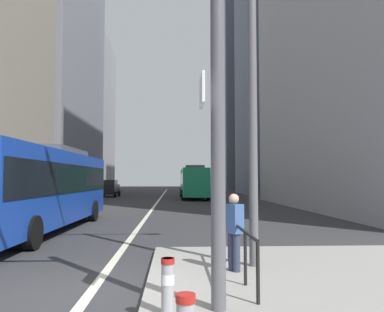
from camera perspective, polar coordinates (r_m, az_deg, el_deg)
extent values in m
plane|color=#303033|center=(27.13, -5.83, -7.73)|extent=(160.00, 160.00, 0.00)
cube|color=beige|center=(37.10, -4.95, -6.55)|extent=(0.20, 80.00, 0.01)
cube|color=#9E9EA3|center=(74.48, -16.23, 5.98)|extent=(10.39, 17.77, 28.02)
cube|color=slate|center=(56.95, 13.79, 14.63)|extent=(12.06, 16.22, 39.17)
cube|color=slate|center=(80.15, 8.71, 8.45)|extent=(13.56, 25.10, 36.90)
cube|color=#14389E|center=(16.25, -21.46, -4.34)|extent=(2.73, 12.06, 2.75)
cube|color=black|center=(16.24, -21.43, -3.13)|extent=(2.76, 11.82, 1.10)
cube|color=#4C4C51|center=(17.99, -19.40, 0.59)|extent=(1.83, 4.36, 0.30)
cylinder|color=black|center=(12.32, -22.45, -10.42)|extent=(0.32, 1.01, 1.00)
cylinder|color=black|center=(19.67, -14.35, -7.84)|extent=(0.32, 1.01, 1.00)
cylinder|color=black|center=(20.33, -21.01, -7.57)|extent=(0.32, 1.01, 1.00)
cube|color=#198456|center=(40.89, 0.22, -3.86)|extent=(2.57, 11.19, 2.75)
cube|color=black|center=(40.88, 0.22, -3.38)|extent=(2.61, 10.97, 1.10)
cube|color=#4C4C51|center=(39.23, 0.36, -1.65)|extent=(1.77, 4.03, 0.30)
cylinder|color=black|center=(44.44, -1.58, -5.40)|extent=(0.31, 1.00, 1.00)
cylinder|color=black|center=(44.56, 1.52, -5.40)|extent=(0.31, 1.00, 1.00)
cylinder|color=black|center=(37.29, -1.32, -5.79)|extent=(0.31, 1.00, 1.00)
cylinder|color=black|center=(37.44, 2.37, -5.78)|extent=(0.31, 1.00, 1.00)
cube|color=black|center=(45.83, -12.07, -4.80)|extent=(1.83, 4.09, 1.10)
cube|color=black|center=(45.97, -12.03, -3.79)|extent=(1.52, 2.21, 0.52)
cylinder|color=black|center=(44.33, -11.24, -5.57)|extent=(0.23, 0.64, 0.64)
cylinder|color=black|center=(44.67, -13.55, -5.53)|extent=(0.23, 0.64, 0.64)
cylinder|color=black|center=(47.06, -10.69, -5.45)|extent=(0.23, 0.64, 0.64)
cylinder|color=black|center=(47.37, -12.87, -5.41)|extent=(0.23, 0.64, 0.64)
cube|color=maroon|center=(60.34, -0.19, -4.52)|extent=(1.91, 4.32, 1.10)
cube|color=black|center=(60.18, -0.18, -3.75)|extent=(1.56, 2.35, 0.52)
cylinder|color=black|center=(61.74, -1.13, -5.00)|extent=(0.24, 0.65, 0.64)
cylinder|color=black|center=(61.87, 0.56, -5.00)|extent=(0.24, 0.65, 0.64)
cylinder|color=black|center=(58.84, -0.98, -5.08)|extent=(0.24, 0.65, 0.64)
cylinder|color=black|center=(58.98, 0.80, -5.08)|extent=(0.24, 0.65, 0.64)
cylinder|color=#515156|center=(5.89, 3.82, 7.27)|extent=(0.22, 0.22, 6.00)
cube|color=white|center=(5.73, 1.50, 9.60)|extent=(0.04, 0.60, 0.44)
cylinder|color=#56565B|center=(8.98, 8.88, 10.09)|extent=(0.20, 0.20, 8.00)
cylinder|color=#B21E19|center=(3.98, -0.95, -20.20)|extent=(0.20, 0.20, 0.08)
cylinder|color=#99999E|center=(5.79, -3.60, -18.59)|extent=(0.18, 0.18, 0.79)
cylinder|color=white|center=(5.76, -3.60, -17.68)|extent=(0.19, 0.19, 0.14)
cylinder|color=#B21E19|center=(5.70, -3.59, -15.16)|extent=(0.20, 0.20, 0.08)
cylinder|color=black|center=(6.28, 9.68, -16.57)|extent=(0.06, 0.06, 0.95)
cylinder|color=black|center=(7.29, 7.86, -14.72)|extent=(0.06, 0.06, 0.95)
cylinder|color=black|center=(8.32, 6.51, -13.32)|extent=(0.06, 0.06, 0.95)
cylinder|color=black|center=(9.35, 5.46, -12.21)|extent=(0.06, 0.06, 0.95)
cylinder|color=black|center=(7.73, 7.11, -10.51)|extent=(0.06, 3.17, 0.06)
cylinder|color=#2D334C|center=(8.28, 6.58, -13.95)|extent=(0.15, 0.15, 0.78)
cylinder|color=#2D334C|center=(8.40, 5.89, -13.80)|extent=(0.15, 0.15, 0.78)
cube|color=#38568E|center=(8.24, 6.20, -9.14)|extent=(0.39, 0.45, 0.60)
sphere|color=tan|center=(8.21, 6.18, -6.29)|extent=(0.22, 0.22, 0.22)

